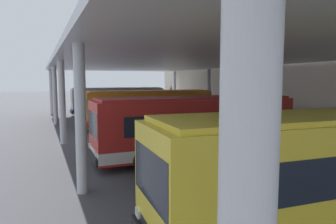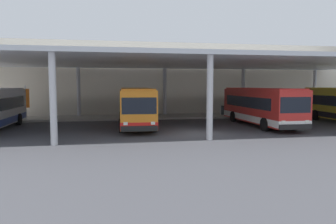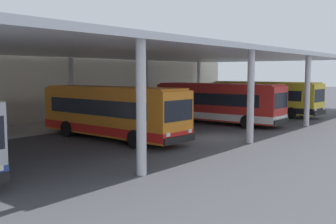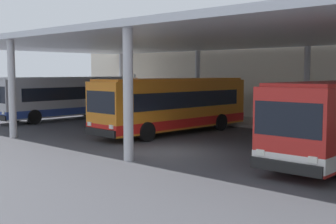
{
  "view_description": "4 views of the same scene",
  "coord_description": "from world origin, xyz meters",
  "px_view_note": "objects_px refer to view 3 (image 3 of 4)",
  "views": [
    {
      "loc": [
        20.16,
        -3.79,
        3.99
      ],
      "look_at": [
        -1.56,
        5.35,
        1.55
      ],
      "focal_mm": 32.7,
      "sensor_mm": 36.0,
      "label": 1
    },
    {
      "loc": [
        -6.18,
        -21.4,
        3.41
      ],
      "look_at": [
        -1.59,
        3.04,
        1.31
      ],
      "focal_mm": 34.11,
      "sensor_mm": 36.0,
      "label": 2
    },
    {
      "loc": [
        -20.72,
        -12.87,
        3.99
      ],
      "look_at": [
        0.22,
        3.65,
        1.39
      ],
      "focal_mm": 42.87,
      "sensor_mm": 36.0,
      "label": 3
    },
    {
      "loc": [
        12.85,
        -14.2,
        3.53
      ],
      "look_at": [
        -2.09,
        2.12,
        1.51
      ],
      "focal_mm": 46.82,
      "sensor_mm": 36.0,
      "label": 4
    }
  ],
  "objects_px": {
    "bus_second_bay": "(112,112)",
    "bench_waiting": "(163,107)",
    "bus_middle_bay": "(218,103)",
    "bus_far_bay": "(265,98)",
    "trash_bin": "(139,109)"
  },
  "relations": [
    {
      "from": "bus_second_bay",
      "to": "bus_far_bay",
      "type": "xyz_separation_m",
      "value": [
        18.7,
        -1.25,
        0.0
      ]
    },
    {
      "from": "bus_middle_bay",
      "to": "bench_waiting",
      "type": "distance_m",
      "value": 8.98
    },
    {
      "from": "bus_middle_bay",
      "to": "trash_bin",
      "type": "relative_size",
      "value": 10.76
    },
    {
      "from": "bus_second_bay",
      "to": "bench_waiting",
      "type": "distance_m",
      "value": 15.55
    },
    {
      "from": "bus_second_bay",
      "to": "bus_far_bay",
      "type": "relative_size",
      "value": 1.0
    },
    {
      "from": "bus_middle_bay",
      "to": "trash_bin",
      "type": "distance_m",
      "value": 8.22
    },
    {
      "from": "bus_second_bay",
      "to": "bus_middle_bay",
      "type": "xyz_separation_m",
      "value": [
        10.41,
        -1.1,
        0.0
      ]
    },
    {
      "from": "bus_second_bay",
      "to": "bench_waiting",
      "type": "xyz_separation_m",
      "value": [
        13.77,
        7.16,
        -0.99
      ]
    },
    {
      "from": "bench_waiting",
      "to": "trash_bin",
      "type": "xyz_separation_m",
      "value": [
        -3.58,
        -0.11,
        0.01
      ]
    },
    {
      "from": "bus_far_bay",
      "to": "bus_middle_bay",
      "type": "bearing_deg",
      "value": 179.0
    },
    {
      "from": "bus_middle_bay",
      "to": "bus_second_bay",
      "type": "bearing_deg",
      "value": 173.96
    },
    {
      "from": "bus_second_bay",
      "to": "bus_middle_bay",
      "type": "height_order",
      "value": "same"
    },
    {
      "from": "bus_second_bay",
      "to": "bench_waiting",
      "type": "height_order",
      "value": "bus_second_bay"
    },
    {
      "from": "bus_middle_bay",
      "to": "bus_far_bay",
      "type": "height_order",
      "value": "same"
    },
    {
      "from": "bus_second_bay",
      "to": "bus_far_bay",
      "type": "height_order",
      "value": "same"
    }
  ]
}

